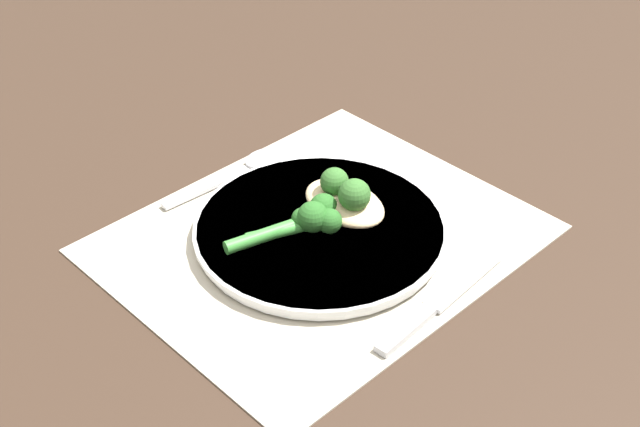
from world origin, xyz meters
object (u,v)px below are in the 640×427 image
object	(u,v)px
broccoli_stalk_front	(299,223)
chicken_fillet	(345,203)
broccoli_stalk_right	(317,217)
plate	(320,230)
spoon	(252,164)
knife	(439,301)

from	to	relation	value
broccoli_stalk_front	chicken_fillet	bearing A→B (deg)	97.75
broccoli_stalk_right	broccoli_stalk_front	xyz separation A→B (m)	(0.02, -0.01, 0.00)
broccoli_stalk_right	broccoli_stalk_front	distance (m)	0.02
plate	broccoli_stalk_front	bearing A→B (deg)	-14.60
spoon	chicken_fillet	bearing A→B (deg)	4.83
spoon	plate	bearing A→B (deg)	-9.00
plate	spoon	distance (m)	0.15
knife	spoon	distance (m)	0.29
broccoli_stalk_front	knife	bearing A→B (deg)	26.60
broccoli_stalk_front	plate	bearing A→B (deg)	90.15
broccoli_stalk_front	spoon	xyz separation A→B (m)	(-0.05, -0.14, -0.02)
plate	broccoli_stalk_right	size ratio (longest dim) A/B	2.57
broccoli_stalk_front	knife	size ratio (longest dim) A/B	0.58
chicken_fillet	broccoli_stalk_right	size ratio (longest dim) A/B	0.99
knife	spoon	xyz separation A→B (m)	(-0.02, -0.29, 0.00)
knife	spoon	bearing A→B (deg)	171.41
broccoli_stalk_front	knife	distance (m)	0.16
broccoli_stalk_front	spoon	world-z (taller)	broccoli_stalk_front
plate	broccoli_stalk_right	xyz separation A→B (m)	(0.00, -0.00, 0.02)
chicken_fillet	broccoli_stalk_front	size ratio (longest dim) A/B	0.95
broccoli_stalk_front	spoon	bearing A→B (deg)	172.86
chicken_fillet	knife	world-z (taller)	chicken_fillet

